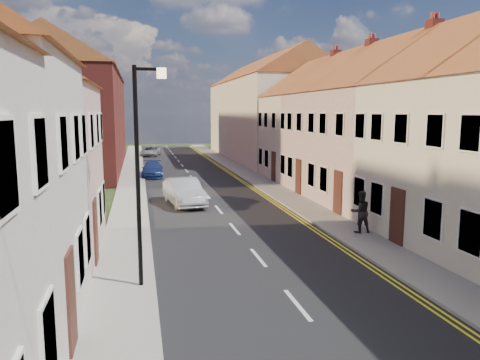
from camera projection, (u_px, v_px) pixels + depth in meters
road at (219, 210)px, 23.56m from camera, size 7.00×90.00×0.02m
pavement_left at (129, 213)px, 22.63m from camera, size 1.80×90.00×0.12m
pavement_right at (301, 205)px, 24.48m from camera, size 1.80×90.00×0.12m
cottage_r_cream_mid at (476, 123)px, 18.58m from camera, size 8.30×5.20×9.00m
cottage_r_pink at (402, 120)px, 23.80m from camera, size 8.30×6.00×9.00m
cottage_r_white_far at (354, 119)px, 29.02m from camera, size 8.30×5.20×9.00m
cottage_r_cream_far at (321, 118)px, 34.24m from camera, size 8.30×6.00×9.00m
block_right_far at (266, 108)px, 48.92m from camera, size 8.30×24.20×10.50m
block_left_far at (73, 107)px, 40.19m from camera, size 8.30×24.20×10.50m
lamppost at (141, 163)px, 12.58m from camera, size 0.88×0.15×6.00m
car_mid at (184, 192)px, 24.74m from camera, size 2.08×4.45×1.41m
car_far at (152, 169)px, 35.44m from camera, size 1.78×3.97×1.13m
car_distant at (150, 151)px, 51.94m from camera, size 2.52×4.19×1.09m
pedestrian_right_b at (360, 212)px, 18.61m from camera, size 0.84×0.67×1.68m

